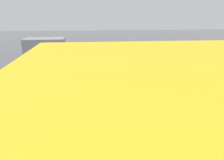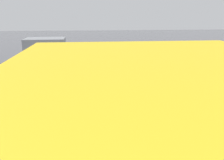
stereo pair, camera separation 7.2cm
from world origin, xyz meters
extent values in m
plane|color=#4C4C51|center=(0.00, 0.00, 0.00)|extent=(90.00, 90.00, 0.00)
cylinder|color=#ADAFB5|center=(-0.28, 2.61, 0.00)|extent=(2.89, 2.89, 0.01)
cylinder|color=#999BA0|center=(-2.09, 1.82, 0.00)|extent=(2.11, 2.11, 0.01)
cube|color=gray|center=(3.21, 0.83, 1.06)|extent=(2.07, 5.24, 1.40)
cube|color=gray|center=(3.25, -1.07, 2.18)|extent=(1.87, 1.44, 0.84)
cube|color=black|center=(3.26, -1.79, 1.38)|extent=(1.66, 0.09, 0.63)
cube|color=#232326|center=(3.26, -1.83, 0.32)|extent=(1.96, 0.20, 0.24)
cylinder|color=black|center=(4.22, -0.76, 0.36)|extent=(0.26, 0.72, 0.72)
cylinder|color=black|center=(2.26, -0.80, 0.36)|extent=(0.26, 0.72, 0.72)
cylinder|color=black|center=(4.15, 2.46, 0.36)|extent=(0.26, 0.72, 0.72)
cylinder|color=black|center=(2.20, 2.42, 0.36)|extent=(0.26, 0.72, 0.72)
cube|color=#1951B2|center=(0.00, 0.29, 0.60)|extent=(0.77, 0.90, 0.56)
cube|color=#1951B2|center=(0.00, 0.29, 0.14)|extent=(0.69, 0.81, 0.04)
cylinder|color=#1951B2|center=(-0.16, -0.10, 1.00)|extent=(0.55, 0.26, 0.04)
sphere|color=black|center=(-0.07, 0.65, 0.05)|extent=(0.10, 0.10, 0.10)
sphere|color=black|center=(0.31, 0.49, 0.05)|extent=(0.10, 0.10, 0.10)
sphere|color=black|center=(-0.30, 0.09, 0.05)|extent=(0.10, 0.10, 0.10)
sphere|color=black|center=(0.08, -0.07, 0.05)|extent=(0.10, 0.10, 0.10)
cylinder|color=white|center=(0.12, 0.35, 0.70)|extent=(0.17, 0.29, 0.69)
cube|color=#515156|center=(0.77, 0.18, 0.22)|extent=(0.68, 0.74, 0.03)
cylinder|color=#515156|center=(0.45, -0.01, 0.77)|extent=(0.04, 0.04, 1.10)
cylinder|color=#515156|center=(0.86, -0.18, 0.77)|extent=(0.04, 0.04, 1.10)
cylinder|color=black|center=(0.43, 0.00, 0.10)|extent=(0.12, 0.20, 0.20)
cylinder|color=black|center=(0.88, -0.19, 0.10)|extent=(0.12, 0.20, 0.20)
cube|color=tan|center=(0.77, 0.18, 0.39)|extent=(0.64, 0.70, 0.32)
cube|color=tan|center=(0.77, 0.18, 0.74)|extent=(0.58, 0.68, 0.38)
cube|color=tan|center=(0.77, 0.18, 1.08)|extent=(0.57, 0.60, 0.30)
cylinder|color=black|center=(-1.29, 1.52, 0.41)|extent=(0.18, 0.18, 0.82)
cylinder|color=black|center=(-1.10, 1.46, 0.41)|extent=(0.18, 0.18, 0.82)
cube|color=#473323|center=(-1.20, 1.49, 1.24)|extent=(0.50, 0.39, 0.84)
sphere|color=#8C6647|center=(-1.20, 1.49, 1.78)|extent=(0.22, 0.22, 0.22)
cylinder|color=#473323|center=(-1.45, 1.56, 1.19)|extent=(0.10, 0.10, 0.55)
cylinder|color=#473323|center=(-1.02, 1.45, 1.46)|extent=(0.18, 0.32, 0.50)
cylinder|color=#333338|center=(-1.10, 1.46, 1.62)|extent=(0.02, 0.02, 0.86)
cone|color=#E0668E|center=(-1.10, 1.46, 2.00)|extent=(1.04, 1.04, 0.22)
sphere|color=#333338|center=(-1.10, 1.46, 2.13)|extent=(0.04, 0.04, 0.04)
cylinder|color=black|center=(-0.30, -0.87, 0.41)|extent=(0.18, 0.18, 0.82)
cylinder|color=black|center=(-0.20, -0.70, 0.41)|extent=(0.18, 0.18, 0.82)
cube|color=#B2A899|center=(-0.25, -0.78, 1.24)|extent=(0.46, 0.52, 0.84)
sphere|color=tan|center=(-0.25, -0.78, 1.78)|extent=(0.22, 0.22, 0.22)
cylinder|color=#B2A899|center=(-0.38, -1.01, 1.19)|extent=(0.10, 0.10, 0.55)
cylinder|color=#B2A899|center=(-0.18, -0.62, 1.46)|extent=(0.31, 0.24, 0.50)
cylinder|color=#333338|center=(-0.20, -0.70, 1.62)|extent=(0.02, 0.02, 0.86)
cone|color=red|center=(-0.20, -0.70, 2.00)|extent=(1.04, 1.04, 0.22)
sphere|color=#333338|center=(-0.20, -0.70, 2.13)|extent=(0.04, 0.04, 0.04)
cylinder|color=black|center=(-1.24, -0.48, 0.41)|extent=(0.18, 0.18, 0.82)
cylinder|color=black|center=(-1.05, -0.43, 0.41)|extent=(0.18, 0.18, 0.82)
cube|color=#473323|center=(-1.15, -0.46, 1.24)|extent=(0.50, 0.39, 0.84)
sphere|color=brown|center=(-1.15, -0.46, 1.78)|extent=(0.22, 0.22, 0.22)
cylinder|color=#473323|center=(-1.40, -0.53, 1.19)|extent=(0.10, 0.10, 0.55)
cylinder|color=#473323|center=(-0.98, -0.39, 1.46)|extent=(0.18, 0.32, 0.50)
cylinder|color=#333338|center=(-1.05, -0.43, 1.62)|extent=(0.02, 0.02, 0.86)
cone|color=black|center=(-1.05, -0.43, 2.00)|extent=(1.04, 1.04, 0.22)
sphere|color=#333338|center=(-1.05, -0.43, 2.13)|extent=(0.04, 0.04, 0.04)
cube|color=black|center=(-1.09, -0.65, 1.28)|extent=(0.33, 0.23, 0.44)
camera|label=1|loc=(1.36, 10.56, 3.73)|focal=38.05mm
camera|label=2|loc=(1.29, 10.56, 3.73)|focal=38.05mm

